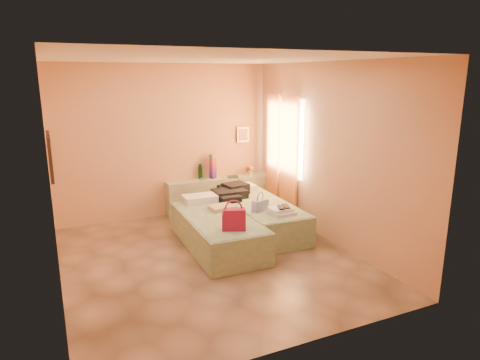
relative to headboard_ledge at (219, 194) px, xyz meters
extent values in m
plane|color=tan|center=(-0.98, -2.10, -0.33)|extent=(4.50, 4.50, 0.00)
cube|color=tan|center=(-0.98, 0.15, 1.07)|extent=(4.00, 0.02, 2.80)
cube|color=tan|center=(-2.98, -2.10, 1.07)|extent=(0.02, 4.50, 2.80)
cube|color=tan|center=(1.02, -2.10, 1.07)|extent=(0.02, 4.50, 2.80)
cube|color=white|center=(-0.98, -2.10, 2.47)|extent=(4.00, 4.50, 0.02)
cube|color=#FAD29B|center=(1.00, -0.85, 1.18)|extent=(0.02, 1.10, 1.40)
cube|color=orange|center=(0.96, -1.00, 0.82)|extent=(0.05, 0.55, 2.20)
cube|color=orange|center=(0.96, -0.40, 0.82)|extent=(0.05, 0.45, 2.20)
cube|color=black|center=(-2.95, -1.70, 1.28)|extent=(0.04, 0.50, 0.60)
cube|color=gold|center=(0.57, 0.12, 1.12)|extent=(0.25, 0.04, 0.30)
cube|color=#B4BC99|center=(0.00, 0.00, 0.00)|extent=(2.05, 0.30, 0.65)
cube|color=#A4BB97|center=(-0.70, -1.70, -0.08)|extent=(0.94, 2.02, 0.50)
cube|color=#A4BB97|center=(0.20, -1.36, -0.08)|extent=(0.94, 2.02, 0.50)
cylinder|color=#153A19|center=(-0.34, 0.08, 0.46)|extent=(0.09, 0.09, 0.28)
cube|color=maroon|center=(-0.10, 0.03, 0.56)|extent=(0.13, 0.13, 0.47)
cylinder|color=#559B77|center=(-0.33, -0.01, 0.34)|extent=(0.13, 0.13, 0.03)
cube|color=#25462B|center=(0.28, -0.07, 0.34)|extent=(0.23, 0.19, 0.03)
cube|color=silver|center=(0.65, -0.05, 0.44)|extent=(0.23, 0.23, 0.24)
cube|color=maroon|center=(-0.71, -2.34, 0.33)|extent=(0.37, 0.29, 0.30)
cube|color=tan|center=(-0.52, -1.43, 0.21)|extent=(0.40, 0.33, 0.06)
cube|color=black|center=(-0.08, -0.85, 0.27)|extent=(0.64, 0.64, 0.18)
cube|color=#3D4C92|center=(0.01, -1.75, 0.26)|extent=(0.30, 0.21, 0.18)
cube|color=white|center=(0.25, -2.03, 0.23)|extent=(0.36, 0.32, 0.10)
cube|color=black|center=(0.27, -2.03, 0.29)|extent=(0.23, 0.26, 0.02)
camera|label=1|loc=(-2.97, -7.48, 2.28)|focal=32.00mm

